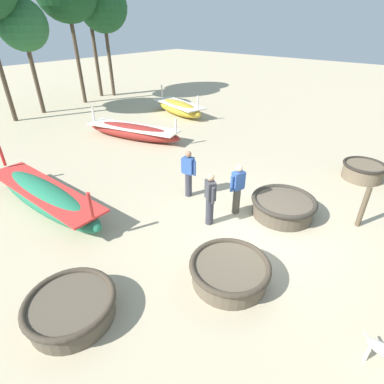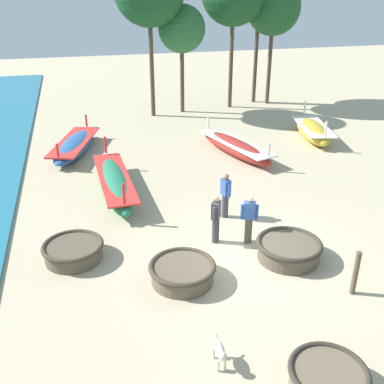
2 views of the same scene
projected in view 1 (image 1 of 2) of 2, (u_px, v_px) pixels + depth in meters
The scene contains 14 objects.
ground_plane at pixel (254, 227), 8.41m from camera, with size 80.00×80.00×0.00m, color #BCAD8C.
coracle_upturned at pixel (71, 307), 5.75m from camera, with size 1.75×1.75×0.51m.
coracle_far_right at pixel (230, 271), 6.56m from camera, with size 1.79×1.79×0.52m.
coracle_weathered at pixel (363, 170), 10.80m from camera, with size 1.46×1.46×0.59m.
coracle_front_left at pixel (283, 206), 8.79m from camera, with size 1.88×1.88×0.56m.
long_boat_blue_hull at pixel (133, 131), 14.38m from camera, with size 2.36×5.13×1.28m.
long_boat_ochre_hull at pixel (45, 196), 9.06m from camera, with size 1.25×5.39×1.43m.
long_boat_green_hull at pixel (179, 108), 18.02m from camera, with size 2.15×4.27×1.44m.
fisherman_standing_right at pixel (188, 173), 9.49m from camera, with size 0.28×0.52×1.57m.
fisherman_by_coracle at pixel (210, 198), 8.15m from camera, with size 0.37×0.46×1.57m.
fisherman_with_hat at pixel (237, 188), 8.62m from camera, with size 0.51×0.32×1.57m.
mooring_post_shoreline at pixel (363, 207), 8.17m from camera, with size 0.14×0.14×1.23m, color brown.
tree_left_mid at pixel (103, 7), 19.88m from camera, with size 3.24×3.24×7.39m.
tree_tall_back at pixel (22, 26), 16.22m from camera, with size 2.68×2.68×6.11m.
Camera 1 is at (-6.30, -3.04, 5.08)m, focal length 28.00 mm.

